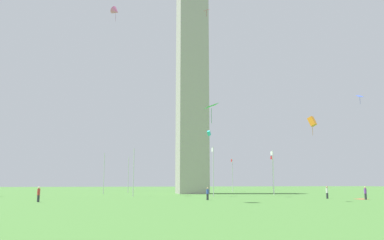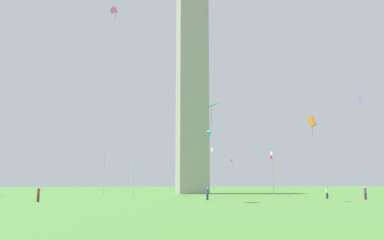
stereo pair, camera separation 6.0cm
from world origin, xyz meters
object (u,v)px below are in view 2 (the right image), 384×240
object	(u,v)px
person_blue_shirt	(207,194)
kite_blue_diamond	(360,96)
obelisk_monument	(192,64)
flagpole_nw	(232,173)
flagpole_sw	(273,170)
person_white_shirt	(327,192)
kite_red_diamond	(206,10)
flagpole_ne	(128,173)
person_purple_shirt	(365,193)
flagpole_se	(134,170)
flagpole_s	(213,169)
flagpole_e	(104,171)
kite_orange_box	(312,121)
picnic_blanket_near_first_person	(361,199)
flagpole_n	(178,174)
kite_cyan_box	(209,133)
kite_green_diamond	(211,106)
person_red_shirt	(38,194)
kite_pink_delta	(116,11)
flagpole_w	(273,172)

from	to	relation	value
person_blue_shirt	kite_blue_diamond	bearing A→B (deg)	-102.22
obelisk_monument	flagpole_nw	bearing A→B (deg)	-44.86
flagpole_sw	flagpole_nw	bearing A→B (deg)	-0.00
person_white_shirt	kite_red_diamond	distance (m)	35.13
flagpole_ne	flagpole_sw	xyz separation A→B (m)	(-25.13, -25.13, 0.00)
person_purple_shirt	kite_blue_diamond	world-z (taller)	kite_blue_diamond
flagpole_ne	flagpole_se	xyz separation A→B (m)	(-25.13, 0.00, 0.00)
flagpole_ne	flagpole_s	bearing A→B (deg)	-157.50
flagpole_e	kite_orange_box	bearing A→B (deg)	-143.89
kite_blue_diamond	kite_red_diamond	size ratio (longest dim) A/B	1.15
picnic_blanket_near_first_person	flagpole_n	bearing A→B (deg)	20.77
person_purple_shirt	kite_cyan_box	world-z (taller)	kite_cyan_box
obelisk_monument	person_white_shirt	distance (m)	41.10
kite_green_diamond	person_blue_shirt	bearing A→B (deg)	-8.84
kite_orange_box	flagpole_n	bearing A→B (deg)	8.72
person_white_shirt	kite_green_diamond	distance (m)	22.67
person_red_shirt	kite_green_diamond	bearing A→B (deg)	-97.28
flagpole_sw	flagpole_nw	size ratio (longest dim) A/B	1.00
flagpole_s	kite_green_diamond	xyz separation A→B (m)	(-17.64, 4.65, 6.80)
kite_pink_delta	flagpole_se	bearing A→B (deg)	-103.09
kite_red_diamond	flagpole_n	bearing A→B (deg)	-1.90
person_purple_shirt	person_blue_shirt	bearing A→B (deg)	72.77
flagpole_s	kite_blue_diamond	xyz separation A→B (m)	(-3.82, -24.86, 12.31)
kite_blue_diamond	picnic_blanket_near_first_person	xyz separation A→B (m)	(-8.40, 6.74, -16.72)
kite_blue_diamond	kite_cyan_box	world-z (taller)	kite_blue_diamond
obelisk_monument	person_purple_shirt	bearing A→B (deg)	-151.16
flagpole_ne	person_white_shirt	size ratio (longest dim) A/B	4.59
flagpole_e	flagpole_se	world-z (taller)	same
kite_blue_diamond	obelisk_monument	bearing A→B (deg)	49.10
obelisk_monument	flagpole_n	distance (m)	29.20
flagpole_s	person_purple_shirt	size ratio (longest dim) A/B	4.65
flagpole_nw	flagpole_se	bearing A→B (deg)	135.00
flagpole_se	flagpole_w	size ratio (longest dim) A/B	1.00
person_white_shirt	kite_blue_diamond	size ratio (longest dim) A/B	1.11
obelisk_monument	picnic_blanket_near_first_person	bearing A→B (deg)	-148.82
flagpole_nw	kite_cyan_box	distance (m)	30.65
flagpole_se	flagpole_s	xyz separation A→B (m)	(-5.20, -12.56, 0.00)
flagpole_n	person_purple_shirt	distance (m)	52.72
flagpole_se	flagpole_sw	distance (m)	25.13
flagpole_n	person_blue_shirt	size ratio (longest dim) A/B	4.92
flagpole_ne	kite_blue_diamond	world-z (taller)	kite_blue_diamond
kite_red_diamond	flagpole_se	bearing A→B (deg)	60.86
flagpole_e	kite_blue_diamond	xyz separation A→B (m)	(-21.59, -42.63, 12.31)
flagpole_e	kite_green_diamond	xyz separation A→B (m)	(-35.41, -13.12, 6.80)
obelisk_monument	kite_blue_diamond	distance (m)	34.62
flagpole_s	flagpole_sw	size ratio (longest dim) A/B	1.00
flagpole_s	flagpole_w	distance (m)	25.13
flagpole_e	person_red_shirt	distance (m)	31.05
flagpole_e	kite_cyan_box	size ratio (longest dim) A/B	4.76
person_purple_shirt	kite_pink_delta	distance (m)	50.83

